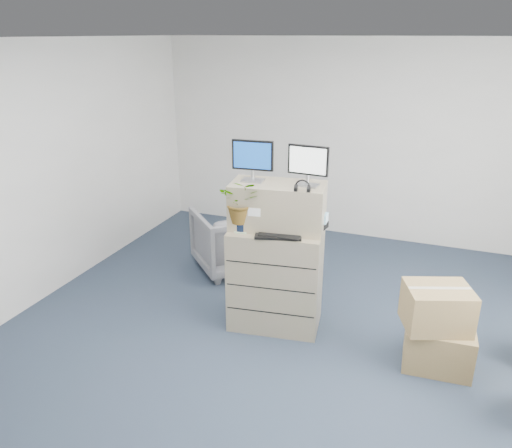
# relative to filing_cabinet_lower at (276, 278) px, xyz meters

# --- Properties ---
(ground) EXTENTS (7.00, 7.00, 0.00)m
(ground) POSITION_rel_filing_cabinet_lower_xyz_m (0.36, -0.74, -0.53)
(ground) COLOR #233040
(ground) RESTS_ON ground
(wall_back) EXTENTS (6.00, 0.02, 2.80)m
(wall_back) POSITION_rel_filing_cabinet_lower_xyz_m (0.36, 2.77, 0.87)
(wall_back) COLOR silver
(wall_back) RESTS_ON ground
(filing_cabinet_lower) EXTENTS (0.97, 0.67, 1.05)m
(filing_cabinet_lower) POSITION_rel_filing_cabinet_lower_xyz_m (0.00, 0.00, 0.00)
(filing_cabinet_lower) COLOR tan
(filing_cabinet_lower) RESTS_ON ground
(filing_cabinet_upper) EXTENTS (0.95, 0.57, 0.45)m
(filing_cabinet_upper) POSITION_rel_filing_cabinet_lower_xyz_m (-0.01, 0.05, 0.75)
(filing_cabinet_upper) COLOR tan
(filing_cabinet_upper) RESTS_ON filing_cabinet_lower
(monitor_left) EXTENTS (0.40, 0.17, 0.40)m
(monitor_left) POSITION_rel_filing_cabinet_lower_xyz_m (-0.26, 0.04, 1.20)
(monitor_left) COLOR #99999E
(monitor_left) RESTS_ON filing_cabinet_upper
(monitor_right) EXTENTS (0.39, 0.16, 0.38)m
(monitor_right) POSITION_rel_filing_cabinet_lower_xyz_m (0.27, 0.08, 1.19)
(monitor_right) COLOR #99999E
(monitor_right) RESTS_ON filing_cabinet_upper
(headphones) EXTENTS (0.14, 0.03, 0.14)m
(headphones) POSITION_rel_filing_cabinet_lower_xyz_m (0.27, -0.10, 1.01)
(headphones) COLOR black
(headphones) RESTS_ON filing_cabinet_upper
(keyboard) EXTENTS (0.47, 0.29, 0.02)m
(keyboard) POSITION_rel_filing_cabinet_lower_xyz_m (0.08, -0.17, 0.54)
(keyboard) COLOR black
(keyboard) RESTS_ON filing_cabinet_lower
(mouse) EXTENTS (0.10, 0.07, 0.03)m
(mouse) POSITION_rel_filing_cabinet_lower_xyz_m (0.34, -0.06, 0.54)
(mouse) COLOR silver
(mouse) RESTS_ON filing_cabinet_lower
(water_bottle) EXTENTS (0.08, 0.08, 0.27)m
(water_bottle) POSITION_rel_filing_cabinet_lower_xyz_m (0.12, 0.04, 0.66)
(water_bottle) COLOR gray
(water_bottle) RESTS_ON filing_cabinet_lower
(phone_dock) EXTENTS (0.06, 0.05, 0.12)m
(phone_dock) POSITION_rel_filing_cabinet_lower_xyz_m (0.01, 0.02, 0.57)
(phone_dock) COLOR silver
(phone_dock) RESTS_ON filing_cabinet_lower
(external_drive) EXTENTS (0.24, 0.20, 0.07)m
(external_drive) POSITION_rel_filing_cabinet_lower_xyz_m (0.34, 0.18, 0.56)
(external_drive) COLOR black
(external_drive) RESTS_ON filing_cabinet_lower
(tissue_box) EXTENTS (0.24, 0.13, 0.09)m
(tissue_box) POSITION_rel_filing_cabinet_lower_xyz_m (0.34, 0.18, 0.64)
(tissue_box) COLOR #43A9E4
(tissue_box) RESTS_ON external_drive
(potted_plant) EXTENTS (0.43, 0.47, 0.42)m
(potted_plant) POSITION_rel_filing_cabinet_lower_xyz_m (-0.30, -0.14, 0.77)
(potted_plant) COLOR #ABC29C
(potted_plant) RESTS_ON filing_cabinet_lower
(office_chair) EXTENTS (1.15, 1.15, 0.87)m
(office_chair) POSITION_rel_filing_cabinet_lower_xyz_m (-0.94, 1.04, -0.09)
(office_chair) COLOR #59595E
(office_chair) RESTS_ON ground
(cardboard_boxes) EXTENTS (1.74, 1.33, 0.79)m
(cardboard_boxes) POSITION_rel_filing_cabinet_lower_xyz_m (2.13, -0.24, -0.19)
(cardboard_boxes) COLOR olive
(cardboard_boxes) RESTS_ON ground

